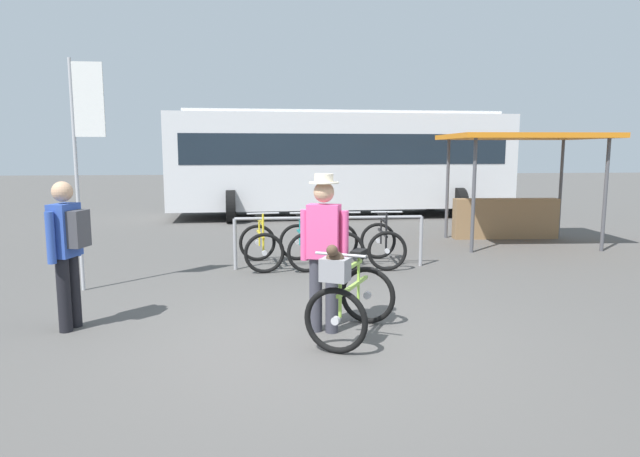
% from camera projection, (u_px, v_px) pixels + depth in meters
% --- Properties ---
extents(ground_plane, '(80.00, 80.00, 0.00)m').
position_uv_depth(ground_plane, '(312.00, 338.00, 5.81)').
color(ground_plane, '#514F4C').
extents(bike_rack_rail, '(3.21, 0.10, 0.88)m').
position_uv_depth(bike_rack_rail, '(330.00, 229.00, 9.20)').
color(bike_rack_rail, '#99999E').
rests_on(bike_rack_rail, ground).
extents(racked_bike_yellow, '(0.78, 1.15, 0.97)m').
position_uv_depth(racked_bike_yellow, '(261.00, 245.00, 9.31)').
color(racked_bike_yellow, black).
rests_on(racked_bike_yellow, ground).
extents(racked_bike_teal, '(0.75, 1.15, 0.97)m').
position_uv_depth(racked_bike_teal, '(302.00, 245.00, 9.38)').
color(racked_bike_teal, black).
rests_on(racked_bike_teal, ground).
extents(racked_bike_orange, '(0.74, 1.16, 0.98)m').
position_uv_depth(racked_bike_orange, '(342.00, 244.00, 9.45)').
color(racked_bike_orange, black).
rests_on(racked_bike_orange, ground).
extents(racked_bike_black, '(0.73, 1.16, 0.98)m').
position_uv_depth(racked_bike_black, '(382.00, 243.00, 9.51)').
color(racked_bike_black, black).
rests_on(racked_bike_black, ground).
extents(featured_bicycle, '(1.10, 1.26, 1.09)m').
position_uv_depth(featured_bicycle, '(349.00, 295.00, 5.66)').
color(featured_bicycle, black).
rests_on(featured_bicycle, ground).
extents(person_with_featured_bike, '(0.50, 0.32, 1.72)m').
position_uv_depth(person_with_featured_bike, '(324.00, 246.00, 5.89)').
color(person_with_featured_bike, '#383842').
rests_on(person_with_featured_bike, ground).
extents(pedestrian_with_backpack, '(0.40, 0.51, 1.64)m').
position_uv_depth(pedestrian_with_backpack, '(68.00, 246.00, 5.97)').
color(pedestrian_with_backpack, black).
rests_on(pedestrian_with_backpack, ground).
extents(bus_distant, '(10.08, 3.63, 3.08)m').
position_uv_depth(bus_distant, '(340.00, 158.00, 16.42)').
color(bus_distant, silver).
rests_on(bus_distant, ground).
extents(market_stall, '(3.23, 2.48, 2.30)m').
position_uv_depth(market_stall, '(515.00, 177.00, 11.78)').
color(market_stall, '#4C4C51').
rests_on(market_stall, ground).
extents(banner_flag, '(0.45, 0.05, 3.20)m').
position_uv_depth(banner_flag, '(84.00, 131.00, 7.50)').
color(banner_flag, '#B2B2B7').
rests_on(banner_flag, ground).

